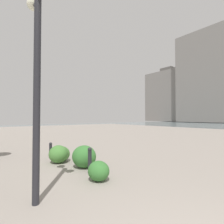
{
  "coord_description": "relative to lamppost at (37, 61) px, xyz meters",
  "views": [
    {
      "loc": [
        -0.25,
        1.78,
        1.74
      ],
      "look_at": [
        9.21,
        -5.61,
        2.07
      ],
      "focal_mm": 28.76,
      "sensor_mm": 36.0,
      "label": 1
    }
  ],
  "objects": [
    {
      "name": "building_highrise",
      "position": [
        42.12,
        -66.02,
        7.55
      ],
      "size": [
        15.39,
        12.98,
        22.91
      ],
      "color": "gray",
      "rests_on": "ground"
    },
    {
      "name": "shrub_tall",
      "position": [
        3.0,
        -1.77,
        -2.59
      ],
      "size": [
        0.68,
        0.62,
        0.58
      ],
      "color": "#477F38",
      "rests_on": "ground"
    },
    {
      "name": "bollard_near",
      "position": [
        1.1,
        -1.91,
        -2.47
      ],
      "size": [
        0.13,
        0.13,
        0.79
      ],
      "color": "#232328",
      "rests_on": "ground"
    },
    {
      "name": "building_annex",
      "position": [
        24.8,
        -64.58,
        12.24
      ],
      "size": [
        16.41,
        15.29,
        30.24
      ],
      "color": "gray",
      "rests_on": "ground"
    },
    {
      "name": "shrub_round",
      "position": [
        0.33,
        -1.72,
        -2.61
      ],
      "size": [
        0.63,
        0.57,
        0.54
      ],
      "color": "#387533",
      "rests_on": "ground"
    },
    {
      "name": "shrub_wide",
      "position": [
        1.71,
        -2.04,
        -2.5
      ],
      "size": [
        0.89,
        0.8,
        0.75
      ],
      "color": "#387533",
      "rests_on": "ground"
    },
    {
      "name": "bollard_mid",
      "position": [
        3.87,
        -1.63,
        -2.53
      ],
      "size": [
        0.13,
        0.13,
        0.66
      ],
      "color": "#232328",
      "rests_on": "ground"
    },
    {
      "name": "lamppost",
      "position": [
        0.0,
        0.0,
        0.0
      ],
      "size": [
        0.98,
        0.28,
        4.37
      ],
      "color": "#232328",
      "rests_on": "ground"
    },
    {
      "name": "shrub_low",
      "position": [
        2.86,
        -1.58,
        -2.55
      ],
      "size": [
        0.78,
        0.7,
        0.66
      ],
      "color": "#477F38",
      "rests_on": "ground"
    }
  ]
}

